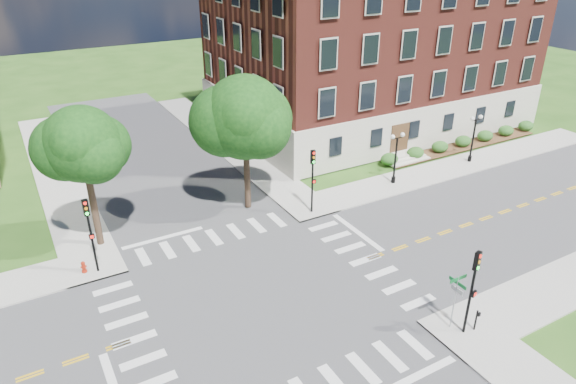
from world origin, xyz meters
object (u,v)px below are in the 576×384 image
traffic_signal_nw (90,227)px  street_sign_pole (456,292)px  traffic_signal_se (473,282)px  traffic_signal_ne (313,173)px  twin_lamp_west (396,155)px  fire_hydrant (84,267)px  twin_lamp_east (473,136)px  push_button_post (476,319)px

traffic_signal_nw → street_sign_pole: (14.75, -14.03, -0.88)m
traffic_signal_se → traffic_signal_nw: bearing=135.8°
traffic_signal_ne → twin_lamp_west: size_ratio=1.13×
traffic_signal_ne → traffic_signal_nw: 15.12m
twin_lamp_west → fire_hydrant: size_ratio=5.64×
twin_lamp_east → fire_hydrant: 33.22m
twin_lamp_east → street_sign_pole: size_ratio=1.36×
twin_lamp_west → push_button_post: (-7.87, -15.75, -1.73)m
street_sign_pole → push_button_post: size_ratio=2.58×
twin_lamp_west → push_button_post: bearing=-116.5°
traffic_signal_ne → fire_hydrant: traffic_signal_ne is taller
traffic_signal_ne → push_button_post: bearing=-87.9°
traffic_signal_ne → traffic_signal_nw: size_ratio=1.00×
traffic_signal_ne → twin_lamp_west: (8.42, 0.93, -0.66)m
fire_hydrant → traffic_signal_ne: bearing=-1.0°
push_button_post → fire_hydrant: bearing=137.4°
traffic_signal_nw → fire_hydrant: traffic_signal_nw is taller
traffic_signal_se → twin_lamp_east: size_ratio=1.13×
traffic_signal_se → fire_hydrant: 21.91m
twin_lamp_west → twin_lamp_east: size_ratio=1.00×
traffic_signal_se → street_sign_pole: (-0.31, 0.63, -0.88)m
push_button_post → traffic_signal_se: bearing=165.9°
traffic_signal_se → push_button_post: size_ratio=4.00×
traffic_signal_se → twin_lamp_west: 17.76m
twin_lamp_west → twin_lamp_east: same height
traffic_signal_se → fire_hydrant: traffic_signal_se is taller
traffic_signal_nw → fire_hydrant: 2.83m
traffic_signal_nw → twin_lamp_east: size_ratio=1.13×
traffic_signal_nw → street_sign_pole: size_ratio=1.55×
traffic_signal_se → traffic_signal_nw: size_ratio=1.00×
twin_lamp_west → street_sign_pole: bearing=-120.4°
push_button_post → twin_lamp_east: bearing=43.5°
street_sign_pole → fire_hydrant: size_ratio=4.13×
traffic_signal_nw → push_button_post: 21.69m
push_button_post → street_sign_pole: bearing=139.5°
traffic_signal_ne → twin_lamp_east: traffic_signal_ne is taller
traffic_signal_ne → twin_lamp_east: size_ratio=1.13×
traffic_signal_ne → twin_lamp_west: bearing=6.3°
twin_lamp_east → traffic_signal_ne: bearing=-176.5°
traffic_signal_ne → push_button_post: traffic_signal_ne is taller
twin_lamp_west → push_button_post: 17.69m
traffic_signal_ne → street_sign_pole: traffic_signal_ne is taller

